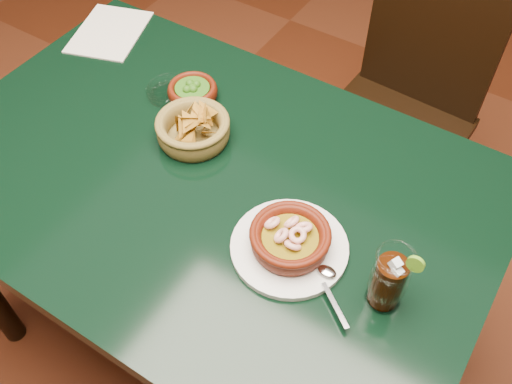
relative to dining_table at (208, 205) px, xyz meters
The scene contains 9 objects.
ground 0.65m from the dining_table, ahead, with size 7.00×7.00×0.00m, color #471C0C.
dining_table is the anchor object (origin of this frame).
dining_chair 0.75m from the dining_table, 74.74° to the left, with size 0.43×0.43×0.88m.
shrimp_plate 0.28m from the dining_table, 14.38° to the right, with size 0.28×0.22×0.07m.
chip_basket 0.17m from the dining_table, 137.42° to the left, with size 0.19×0.19×0.12m.
guacamole_ramekin 0.27m from the dining_table, 132.05° to the left, with size 0.13×0.13×0.05m.
cola_drink 0.47m from the dining_table, ahead, with size 0.14×0.14×0.16m.
glass_ashtray 0.29m from the dining_table, 143.25° to the left, with size 0.12×0.12×0.03m.
paper_menu 0.58m from the dining_table, 151.76° to the left, with size 0.23×0.26×0.00m.
Camera 1 is at (0.51, -0.60, 1.65)m, focal length 40.00 mm.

